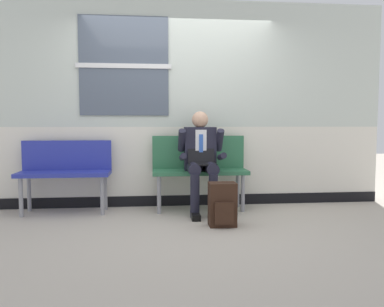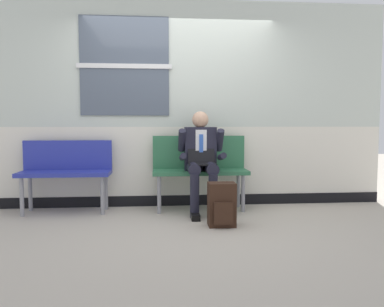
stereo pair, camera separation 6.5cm
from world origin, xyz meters
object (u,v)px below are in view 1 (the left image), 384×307
bench_empty (65,169)px  backpack (222,205)px  person_seated (201,158)px  bench_with_person (199,165)px

bench_empty → backpack: bearing=-25.0°
person_seated → backpack: bearing=-77.4°
bench_empty → backpack: (1.85, -0.86, -0.32)m
bench_empty → backpack: size_ratio=2.34×
bench_empty → person_seated: 1.71m
bench_with_person → backpack: bearing=-80.3°
person_seated → backpack: (0.15, -0.66, -0.45)m
bench_with_person → person_seated: 0.23m
backpack → person_seated: bearing=102.6°
backpack → bench_with_person: bearing=99.7°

